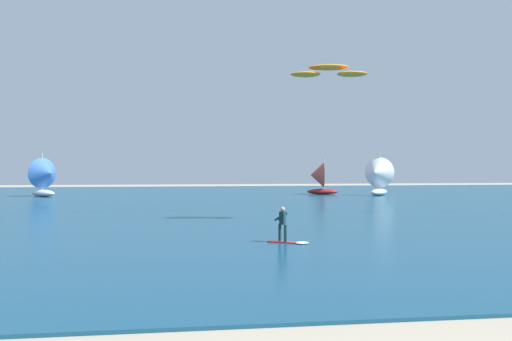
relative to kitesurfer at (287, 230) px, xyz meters
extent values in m
cube|color=navy|center=(-1.53, 31.89, -0.65)|extent=(160.00, 90.00, 0.10)
cube|color=red|center=(-0.16, 0.10, -0.58)|extent=(1.43, 1.09, 0.05)
cylinder|color=#143338|center=(-0.07, -0.10, -0.15)|extent=(0.14, 0.14, 0.80)
cylinder|color=#143338|center=(-0.26, 0.29, -0.15)|extent=(0.14, 0.14, 0.80)
cube|color=#143338|center=(-0.16, 0.10, 0.55)|extent=(0.37, 0.42, 0.60)
sphere|color=tan|center=(-0.16, 0.10, 0.96)|extent=(0.22, 0.22, 0.22)
cylinder|color=#143338|center=(-0.35, -0.05, 0.60)|extent=(0.48, 0.33, 0.39)
cylinder|color=#143338|center=(-0.12, 0.33, 0.60)|extent=(0.48, 0.33, 0.39)
ellipsoid|color=white|center=(0.65, -0.39, -0.56)|extent=(0.87, 0.91, 0.08)
ellipsoid|color=orange|center=(4.65, 9.23, 9.29)|extent=(2.87, 2.05, 0.30)
ellipsoid|color=orange|center=(3.19, 9.52, 8.85)|extent=(2.19, 1.92, 0.30)
ellipsoid|color=orange|center=(6.10, 8.94, 8.85)|extent=(2.19, 1.92, 0.30)
ellipsoid|color=white|center=(-20.46, 44.00, -0.20)|extent=(4.05, 4.21, 0.82)
cylinder|color=silver|center=(-20.60, 44.15, 2.39)|extent=(0.14, 0.14, 4.35)
cone|color=#3F72CC|center=(-19.95, 43.45, 2.17)|extent=(3.97, 3.88, 3.65)
ellipsoid|color=white|center=(20.03, 40.75, -0.18)|extent=(3.96, 4.46, 0.84)
cylinder|color=silver|center=(20.15, 40.92, 2.47)|extent=(0.14, 0.14, 4.46)
cone|color=white|center=(19.55, 40.15, 2.24)|extent=(4.16, 3.85, 3.75)
ellipsoid|color=maroon|center=(13.74, 44.00, -0.24)|extent=(4.13, 2.20, 0.74)
cylinder|color=silver|center=(13.92, 43.96, 2.09)|extent=(0.12, 0.12, 3.92)
cone|color=#D84C3F|center=(13.09, 44.15, 1.90)|extent=(2.42, 3.60, 3.29)
camera|label=1|loc=(-5.24, -25.49, 2.92)|focal=39.33mm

